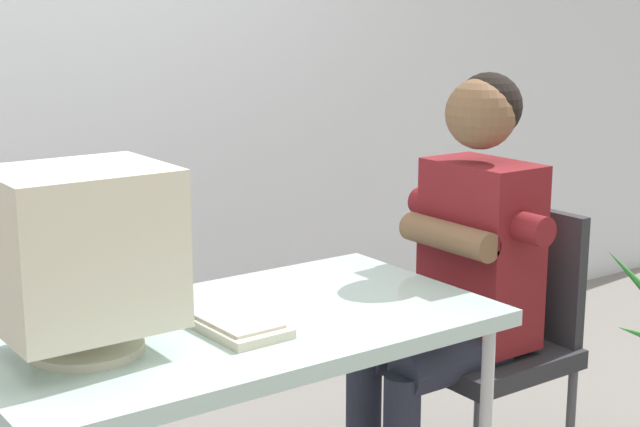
# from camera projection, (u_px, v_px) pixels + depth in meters

# --- Properties ---
(wall_back) EXTENTS (8.00, 0.10, 3.00)m
(wall_back) POSITION_uv_depth(u_px,v_px,m) (111.00, 16.00, 3.57)
(wall_back) COLOR silver
(wall_back) RESTS_ON ground_plane
(desk) EXTENTS (1.34, 0.72, 0.75)m
(desk) POSITION_uv_depth(u_px,v_px,m) (237.00, 340.00, 2.46)
(desk) COLOR #B7B7BC
(desk) RESTS_ON ground_plane
(crt_monitor) EXTENTS (0.40, 0.33, 0.44)m
(crt_monitor) POSITION_uv_depth(u_px,v_px,m) (84.00, 250.00, 2.19)
(crt_monitor) COLOR beige
(crt_monitor) RESTS_ON desk
(keyboard) EXTENTS (0.18, 0.48, 0.03)m
(keyboard) POSITION_uv_depth(u_px,v_px,m) (217.00, 315.00, 2.46)
(keyboard) COLOR beige
(keyboard) RESTS_ON desk
(office_chair) EXTENTS (0.47, 0.47, 0.90)m
(office_chair) POSITION_uv_depth(u_px,v_px,m) (497.00, 330.00, 3.10)
(office_chair) COLOR #4C4C51
(office_chair) RESTS_ON ground_plane
(person_seated) EXTENTS (0.68, 0.55, 1.35)m
(person_seated) POSITION_uv_depth(u_px,v_px,m) (458.00, 269.00, 2.94)
(person_seated) COLOR maroon
(person_seated) RESTS_ON ground_plane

